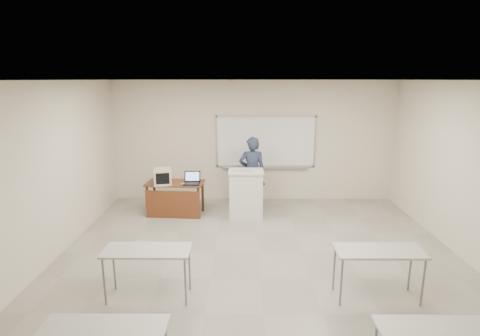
{
  "coord_description": "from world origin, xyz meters",
  "views": [
    {
      "loc": [
        -0.29,
        -5.24,
        3.01
      ],
      "look_at": [
        -0.33,
        2.2,
        1.24
      ],
      "focal_mm": 28.0,
      "sensor_mm": 36.0,
      "label": 1
    }
  ],
  "objects_px": {
    "crt_monitor": "(163,176)",
    "presenter": "(252,172)",
    "podium": "(246,194)",
    "laptop": "(192,181)",
    "whiteboard": "(266,142)",
    "keyboard": "(243,171)",
    "instructor_desk": "(175,193)",
    "mouse": "(183,184)"
  },
  "relations": [
    {
      "from": "crt_monitor",
      "to": "presenter",
      "type": "relative_size",
      "value": 0.25
    },
    {
      "from": "podium",
      "to": "laptop",
      "type": "distance_m",
      "value": 1.23
    },
    {
      "from": "crt_monitor",
      "to": "laptop",
      "type": "height_order",
      "value": "crt_monitor"
    },
    {
      "from": "laptop",
      "to": "presenter",
      "type": "xyz_separation_m",
      "value": [
        1.35,
        0.61,
        0.05
      ]
    },
    {
      "from": "whiteboard",
      "to": "laptop",
      "type": "bearing_deg",
      "value": -144.49
    },
    {
      "from": "laptop",
      "to": "keyboard",
      "type": "relative_size",
      "value": 0.84
    },
    {
      "from": "instructor_desk",
      "to": "podium",
      "type": "xyz_separation_m",
      "value": [
        1.6,
        -0.09,
        0.02
      ]
    },
    {
      "from": "podium",
      "to": "laptop",
      "type": "relative_size",
      "value": 3.02
    },
    {
      "from": "whiteboard",
      "to": "presenter",
      "type": "relative_size",
      "value": 1.45
    },
    {
      "from": "instructor_desk",
      "to": "podium",
      "type": "bearing_deg",
      "value": 0.86
    },
    {
      "from": "podium",
      "to": "instructor_desk",
      "type": "bearing_deg",
      "value": 176.67
    },
    {
      "from": "instructor_desk",
      "to": "whiteboard",
      "type": "bearing_deg",
      "value": 33.96
    },
    {
      "from": "crt_monitor",
      "to": "laptop",
      "type": "relative_size",
      "value": 1.2
    },
    {
      "from": "crt_monitor",
      "to": "mouse",
      "type": "bearing_deg",
      "value": -20.65
    },
    {
      "from": "mouse",
      "to": "instructor_desk",
      "type": "bearing_deg",
      "value": 136.56
    },
    {
      "from": "whiteboard",
      "to": "keyboard",
      "type": "bearing_deg",
      "value": -112.06
    },
    {
      "from": "keyboard",
      "to": "instructor_desk",
      "type": "bearing_deg",
      "value": 177.48
    },
    {
      "from": "instructor_desk",
      "to": "crt_monitor",
      "type": "height_order",
      "value": "crt_monitor"
    },
    {
      "from": "instructor_desk",
      "to": "laptop",
      "type": "height_order",
      "value": "laptop"
    },
    {
      "from": "mouse",
      "to": "laptop",
      "type": "bearing_deg",
      "value": 2.29
    },
    {
      "from": "instructor_desk",
      "to": "podium",
      "type": "relative_size",
      "value": 1.18
    },
    {
      "from": "crt_monitor",
      "to": "laptop",
      "type": "bearing_deg",
      "value": -10.94
    },
    {
      "from": "whiteboard",
      "to": "mouse",
      "type": "xyz_separation_m",
      "value": [
        -1.9,
        -1.29,
        -0.71
      ]
    },
    {
      "from": "whiteboard",
      "to": "instructor_desk",
      "type": "xyz_separation_m",
      "value": [
        -2.1,
        -1.2,
        -0.96
      ]
    },
    {
      "from": "laptop",
      "to": "instructor_desk",
      "type": "bearing_deg",
      "value": 177.21
    },
    {
      "from": "laptop",
      "to": "mouse",
      "type": "distance_m",
      "value": 0.22
    },
    {
      "from": "laptop",
      "to": "whiteboard",
      "type": "bearing_deg",
      "value": 34.66
    },
    {
      "from": "podium",
      "to": "presenter",
      "type": "distance_m",
      "value": 0.77
    },
    {
      "from": "podium",
      "to": "laptop",
      "type": "bearing_deg",
      "value": 176.2
    },
    {
      "from": "mouse",
      "to": "keyboard",
      "type": "bearing_deg",
      "value": -24.21
    },
    {
      "from": "instructor_desk",
      "to": "presenter",
      "type": "bearing_deg",
      "value": 23.01
    },
    {
      "from": "podium",
      "to": "crt_monitor",
      "type": "relative_size",
      "value": 2.51
    },
    {
      "from": "keyboard",
      "to": "presenter",
      "type": "xyz_separation_m",
      "value": [
        0.22,
        0.81,
        -0.23
      ]
    },
    {
      "from": "instructor_desk",
      "to": "keyboard",
      "type": "bearing_deg",
      "value": -3.75
    },
    {
      "from": "mouse",
      "to": "presenter",
      "type": "distance_m",
      "value": 1.7
    },
    {
      "from": "laptop",
      "to": "presenter",
      "type": "relative_size",
      "value": 0.21
    },
    {
      "from": "presenter",
      "to": "instructor_desk",
      "type": "bearing_deg",
      "value": 19.37
    },
    {
      "from": "laptop",
      "to": "mouse",
      "type": "relative_size",
      "value": 3.68
    },
    {
      "from": "laptop",
      "to": "keyboard",
      "type": "distance_m",
      "value": 1.18
    },
    {
      "from": "crt_monitor",
      "to": "mouse",
      "type": "relative_size",
      "value": 4.42
    },
    {
      "from": "instructor_desk",
      "to": "laptop",
      "type": "distance_m",
      "value": 0.5
    },
    {
      "from": "laptop",
      "to": "mouse",
      "type": "height_order",
      "value": "laptop"
    }
  ]
}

